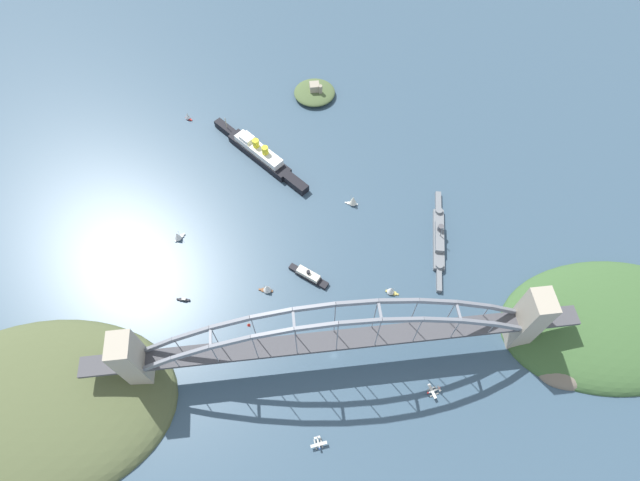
{
  "coord_description": "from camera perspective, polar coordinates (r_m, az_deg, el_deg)",
  "views": [
    {
      "loc": [
        -19.28,
        -95.99,
        299.22
      ],
      "look_at": [
        0.0,
        78.88,
        8.0
      ],
      "focal_mm": 27.75,
      "sensor_mm": 36.0,
      "label": 1
    }
  ],
  "objects": [
    {
      "name": "seaplane_second_in_formation",
      "position": [
        300.79,
        -0.18,
        -22.36
      ],
      "size": [
        9.61,
        7.35,
        4.83
      ],
      "color": "#B7B7B2",
      "rests_on": "ground"
    },
    {
      "name": "headland_west_shore",
      "position": [
        349.94,
        -30.6,
        -16.86
      ],
      "size": [
        169.4,
        112.69,
        31.19
      ],
      "color": "#515B38",
      "rests_on": "ground"
    },
    {
      "name": "small_boat_1",
      "position": [
        363.74,
        3.83,
        4.65
      ],
      "size": [
        9.56,
        6.69,
        10.36
      ],
      "color": "silver",
      "rests_on": "ground"
    },
    {
      "name": "ocean_liner",
      "position": [
        393.02,
        -6.98,
        9.94
      ],
      "size": [
        70.56,
        82.22,
        18.13
      ],
      "color": "black",
      "rests_on": "ground"
    },
    {
      "name": "harbor_ferry_steamer",
      "position": [
        333.42,
        -1.32,
        -4.04
      ],
      "size": [
        26.07,
        22.08,
        8.11
      ],
      "color": "black",
      "rests_on": "ground"
    },
    {
      "name": "small_boat_2",
      "position": [
        434.64,
        -15.05,
        13.7
      ],
      "size": [
        6.14,
        5.54,
        7.3
      ],
      "color": "#B2231E",
      "rests_on": "ground"
    },
    {
      "name": "seaplane_taxiing_near_bridge",
      "position": [
        313.78,
        12.91,
        -16.57
      ],
      "size": [
        8.68,
        9.19,
        4.87
      ],
      "color": "#B7B7B2",
      "rests_on": "ground"
    },
    {
      "name": "harbor_arch_bridge",
      "position": [
        286.93,
        1.76,
        -11.25
      ],
      "size": [
        288.19,
        16.14,
        67.49
      ],
      "color": "#ADA38E",
      "rests_on": "ground"
    },
    {
      "name": "small_boat_5",
      "position": [
        329.29,
        -6.14,
        -5.48
      ],
      "size": [
        9.63,
        6.38,
        8.68
      ],
      "color": "brown",
      "rests_on": "ground"
    },
    {
      "name": "ground_plane",
      "position": [
        314.83,
        1.62,
        -13.08
      ],
      "size": [
        1400.0,
        1400.0,
        0.0
      ],
      "primitive_type": "plane",
      "color": "#385166"
    },
    {
      "name": "fort_island_mid_harbor",
      "position": [
        440.54,
        -0.63,
        16.73
      ],
      "size": [
        35.12,
        34.32,
        13.31
      ],
      "color": "#4C6038",
      "rests_on": "ground"
    },
    {
      "name": "small_boat_0",
      "position": [
        339.47,
        -15.47,
        -6.59
      ],
      "size": [
        8.77,
        2.94,
        2.46
      ],
      "color": "black",
      "rests_on": "ground"
    },
    {
      "name": "headland_east_shore",
      "position": [
        370.23,
        30.27,
        -8.59
      ],
      "size": [
        143.4,
        90.92,
        26.41
      ],
      "color": "#3D6033",
      "rests_on": "ground"
    },
    {
      "name": "small_boat_3",
      "position": [
        330.51,
        8.21,
        -5.68
      ],
      "size": [
        8.58,
        6.49,
        7.97
      ],
      "color": "gold",
      "rests_on": "ground"
    },
    {
      "name": "small_boat_4",
      "position": [
        361.11,
        -16.1,
        0.51
      ],
      "size": [
        8.06,
        7.61,
        8.42
      ],
      "color": "silver",
      "rests_on": "ground"
    },
    {
      "name": "channel_marker_buoy",
      "position": [
        323.6,
        -8.23,
        -9.56
      ],
      "size": [
        2.2,
        2.2,
        2.75
      ],
      "color": "red",
      "rests_on": "ground"
    },
    {
      "name": "naval_cruiser",
      "position": [
        357.42,
        13.54,
        0.32
      ],
      "size": [
        21.77,
        80.66,
        16.85
      ],
      "color": "slate",
      "rests_on": "ground"
    }
  ]
}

